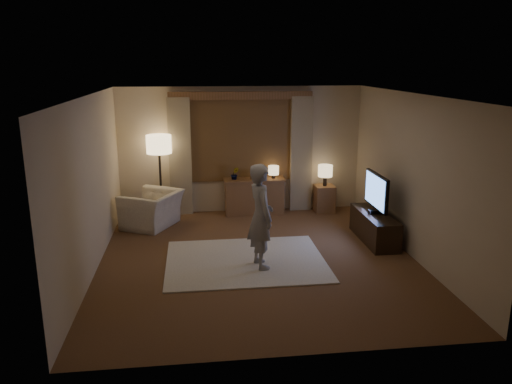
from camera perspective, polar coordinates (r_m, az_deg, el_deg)
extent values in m
cube|color=brown|center=(8.09, 0.23, -7.75)|extent=(5.00, 5.50, 0.02)
cube|color=silver|center=(7.49, 0.25, 11.10)|extent=(5.00, 5.50, 0.02)
cube|color=beige|center=(10.38, -1.73, 4.82)|extent=(5.00, 0.02, 2.60)
cube|color=beige|center=(5.08, 4.26, -5.87)|extent=(5.00, 0.02, 2.60)
cube|color=beige|center=(7.78, -18.42, 0.71)|extent=(0.02, 5.50, 2.60)
cube|color=beige|center=(8.38, 17.52, 1.75)|extent=(0.02, 5.50, 2.60)
cube|color=black|center=(10.31, -1.72, 6.16)|extent=(2.00, 0.01, 1.70)
cube|color=brown|center=(10.30, -1.72, 6.15)|extent=(2.08, 0.04, 1.78)
cube|color=tan|center=(10.25, -8.66, 3.96)|extent=(0.45, 0.12, 2.40)
cube|color=tan|center=(10.48, 5.17, 4.31)|extent=(0.45, 0.12, 2.40)
cube|color=brown|center=(10.15, -1.73, 10.97)|extent=(2.90, 0.14, 0.16)
cube|color=#F1E8CB|center=(8.00, -1.19, -7.86)|extent=(2.50, 2.00, 0.02)
cube|color=brown|center=(10.36, -0.20, -0.58)|extent=(1.20, 0.40, 0.70)
cube|color=brown|center=(10.25, -0.20, 1.85)|extent=(0.16, 0.02, 0.20)
imported|color=#999999|center=(10.20, -2.43, 2.06)|extent=(0.17, 0.13, 0.30)
cylinder|color=black|center=(10.31, 2.01, 1.69)|extent=(0.08, 0.08, 0.12)
cylinder|color=#FFD799|center=(10.28, 2.02, 2.51)|extent=(0.22, 0.22, 0.18)
cylinder|color=black|center=(10.34, -10.65, -2.80)|extent=(0.36, 0.36, 0.03)
cylinder|color=black|center=(10.16, -10.82, 0.72)|extent=(0.04, 0.04, 1.34)
cylinder|color=#FFD799|center=(10.00, -11.05, 5.39)|extent=(0.49, 0.49, 0.36)
imported|color=beige|center=(9.75, -11.80, -1.95)|extent=(1.28, 1.34, 0.67)
cube|color=brown|center=(10.60, 7.81, -0.75)|extent=(0.40, 0.40, 0.56)
cylinder|color=black|center=(10.51, 7.88, 1.25)|extent=(0.08, 0.08, 0.20)
cylinder|color=#FFD799|center=(10.46, 7.92, 2.42)|extent=(0.30, 0.30, 0.24)
cube|color=black|center=(9.06, 13.37, -3.92)|extent=(0.45, 1.40, 0.50)
cube|color=black|center=(8.97, 13.47, -2.20)|extent=(0.24, 0.11, 0.07)
cube|color=black|center=(8.88, 13.62, 0.13)|extent=(0.05, 0.98, 0.60)
cube|color=#5286E0|center=(8.86, 13.42, 0.12)|extent=(0.00, 0.92, 0.54)
imported|color=#A19B95|center=(7.51, 0.55, -2.77)|extent=(0.49, 0.65, 1.61)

